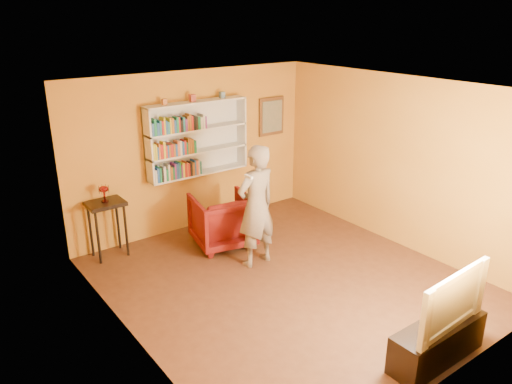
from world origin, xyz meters
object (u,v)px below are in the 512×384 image
Objects in this scene: bookshelf at (196,138)px; person at (256,206)px; console_table at (106,211)px; ruby_lustre at (104,191)px; television at (444,297)px; armchair at (222,220)px; tv_cabinet at (437,342)px.

person is (-0.01, -1.71, -0.67)m from bookshelf.
ruby_lustre reaches higher than console_table.
ruby_lustre is at bearing 110.27° from television.
television reaches higher than armchair.
bookshelf reaches higher than console_table.
console_table is 2.29m from person.
armchair is 3.80m from tv_cabinet.
bookshelf is 4.74m from television.
ruby_lustre is 0.20× the size of tv_cabinet.
armchair is at bearing -94.55° from bookshelf.
console_table is at bearing 113.15° from tv_cabinet.
person is at bearing 106.16° from armchair.
tv_cabinet is at bearing 107.01° from armchair.
television reaches higher than console_table.
armchair is (1.62, -0.71, -0.32)m from console_table.
person reaches higher than armchair.
bookshelf reaches higher than armchair.
ruby_lustre is at bearing -11.38° from armchair.
television is at bearing -66.85° from console_table.
armchair is at bearing 94.59° from tv_cabinet.
armchair is 0.50× the size of person.
person is at bearing -42.78° from console_table.
armchair is at bearing -23.80° from console_table.
tv_cabinet is (0.25, -2.95, -0.70)m from person.
console_table is 0.97× the size of armchair.
armchair is (1.62, -0.71, -0.65)m from ruby_lustre.
person reaches higher than ruby_lustre.
bookshelf is 1.46m from armchair.
television is (0.00, 0.00, 0.56)m from tv_cabinet.
armchair is at bearing -23.80° from ruby_lustre.
tv_cabinet is 1.07× the size of television.
tv_cabinet is at bearing -87.12° from bookshelf.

